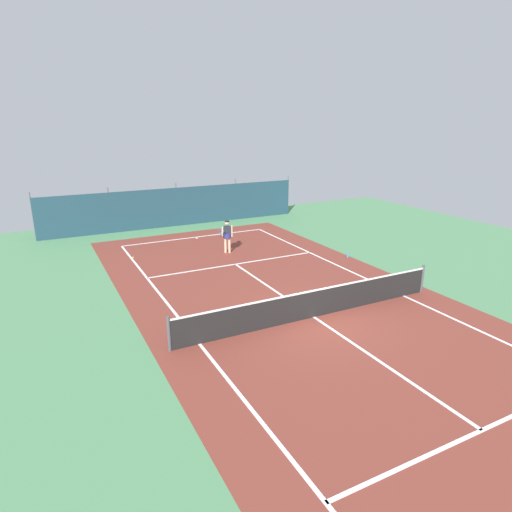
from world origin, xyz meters
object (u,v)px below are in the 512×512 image
(parked_car, at_px, (196,204))
(water_bottle, at_px, (348,255))
(tennis_ball_midcourt, at_px, (133,257))
(tennis_player, at_px, (227,234))
(tennis_net, at_px, (314,303))
(tennis_ball_near_player, at_px, (248,272))

(parked_car, relative_size, water_bottle, 17.89)
(tennis_ball_midcourt, bearing_deg, tennis_player, -16.16)
(tennis_net, xyz_separation_m, tennis_ball_midcourt, (-4.01, 9.56, -0.48))
(water_bottle, bearing_deg, tennis_ball_midcourt, 153.43)
(tennis_ball_midcourt, bearing_deg, tennis_ball_near_player, -47.92)
(parked_car, distance_m, water_bottle, 12.97)
(tennis_net, height_order, parked_car, parked_car)
(tennis_ball_midcourt, bearing_deg, tennis_net, -67.23)
(tennis_ball_near_player, relative_size, tennis_ball_midcourt, 1.00)
(parked_car, bearing_deg, tennis_ball_near_player, -102.56)
(tennis_net, relative_size, tennis_player, 6.17)
(tennis_ball_near_player, distance_m, water_bottle, 5.33)
(tennis_player, relative_size, parked_car, 0.38)
(tennis_player, height_order, parked_car, parked_car)
(tennis_net, distance_m, tennis_ball_midcourt, 10.37)
(parked_car, bearing_deg, tennis_ball_midcourt, -130.76)
(tennis_ball_midcourt, distance_m, parked_car, 9.96)
(tennis_net, xyz_separation_m, tennis_ball_near_player, (0.00, 5.11, -0.48))
(tennis_player, height_order, tennis_ball_midcourt, tennis_player)
(tennis_player, bearing_deg, tennis_ball_near_player, 109.62)
(tennis_net, height_order, water_bottle, tennis_net)
(parked_car, height_order, water_bottle, parked_car)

